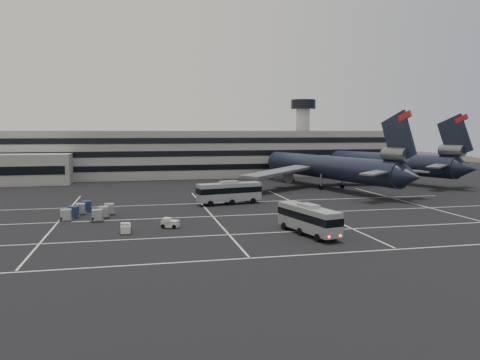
# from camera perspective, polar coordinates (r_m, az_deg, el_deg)

# --- Properties ---
(ground) EXTENTS (260.00, 260.00, 0.00)m
(ground) POSITION_cam_1_polar(r_m,az_deg,el_deg) (74.38, 1.72, -4.82)
(ground) COLOR black
(ground) RESTS_ON ground
(lane_markings) EXTENTS (90.00, 55.62, 0.01)m
(lane_markings) POSITION_cam_1_polar(r_m,az_deg,el_deg) (75.30, 2.28, -4.68)
(lane_markings) COLOR silver
(lane_markings) RESTS_ON ground
(terminal) EXTENTS (125.00, 26.00, 24.00)m
(terminal) POSITION_cam_1_polar(r_m,az_deg,el_deg) (142.94, -6.43, 3.14)
(terminal) COLOR gray
(terminal) RESTS_ON ground
(hills) EXTENTS (352.00, 180.00, 44.00)m
(hills) POSITION_cam_1_polar(r_m,az_deg,el_deg) (244.88, -3.94, -0.11)
(hills) COLOR #38332B
(hills) RESTS_ON ground
(trijet_main) EXTENTS (46.08, 57.06, 18.08)m
(trijet_main) POSITION_cam_1_polar(r_m,az_deg,el_deg) (115.47, 10.72, 1.57)
(trijet_main) COLOR black
(trijet_main) RESTS_ON ground
(trijet_far) EXTENTS (28.61, 55.53, 18.08)m
(trijet_far) POSITION_cam_1_polar(r_m,az_deg,el_deg) (136.15, 16.67, 2.16)
(trijet_far) COLOR black
(trijet_far) RESTS_ON ground
(bus_near) EXTENTS (5.31, 12.10, 4.16)m
(bus_near) POSITION_cam_1_polar(r_m,az_deg,el_deg) (63.93, 8.34, -4.59)
(bus_near) COLOR gray
(bus_near) RESTS_ON ground
(bus_far) EXTENTS (12.87, 5.36, 4.43)m
(bus_far) POSITION_cam_1_polar(r_m,az_deg,el_deg) (89.47, -1.33, -1.41)
(bus_far) COLOR gray
(bus_far) RESTS_ON ground
(tug_a) EXTENTS (1.45, 2.41, 1.53)m
(tug_a) POSITION_cam_1_polar(r_m,az_deg,el_deg) (66.17, -13.77, -5.75)
(tug_a) COLOR silver
(tug_a) RESTS_ON ground
(tug_b) EXTENTS (2.73, 2.33, 1.51)m
(tug_b) POSITION_cam_1_polar(r_m,az_deg,el_deg) (68.61, -8.43, -5.23)
(tug_b) COLOR silver
(tug_b) RESTS_ON ground
(uld_cluster) EXTENTS (8.58, 12.37, 1.82)m
(uld_cluster) POSITION_cam_1_polar(r_m,az_deg,el_deg) (80.49, -18.02, -3.64)
(uld_cluster) COLOR #2D2D30
(uld_cluster) RESTS_ON ground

